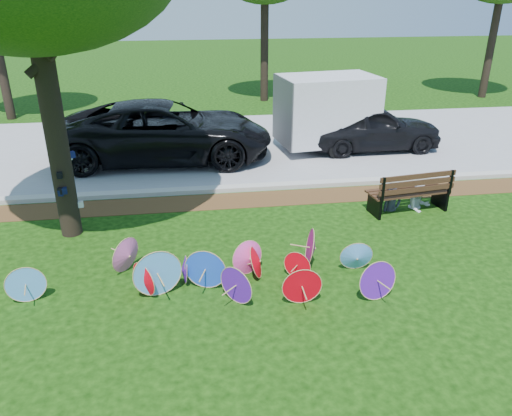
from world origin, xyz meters
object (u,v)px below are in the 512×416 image
(black_van, at_px, (165,131))
(park_bench, at_px, (408,190))
(parasol_pile, at_px, (228,269))
(dark_pickup, at_px, (371,127))
(person_right, at_px, (422,184))
(person_left, at_px, (394,185))
(cargo_trailer, at_px, (327,109))

(black_van, relative_size, park_bench, 3.26)
(parasol_pile, bearing_deg, dark_pickup, 54.46)
(dark_pickup, distance_m, person_right, 4.80)
(parasol_pile, xyz_separation_m, dark_pickup, (5.39, 7.55, 0.40))
(parasol_pile, xyz_separation_m, person_right, (4.93, 2.78, 0.29))
(dark_pickup, bearing_deg, person_left, 165.83)
(cargo_trailer, bearing_deg, black_van, 176.10)
(dark_pickup, xyz_separation_m, person_right, (-0.46, -4.78, -0.11))
(black_van, distance_m, person_right, 7.75)
(dark_pickup, xyz_separation_m, cargo_trailer, (-1.46, 0.21, 0.59))
(black_van, xyz_separation_m, cargo_trailer, (5.19, 0.34, 0.44))
(black_van, height_order, cargo_trailer, cargo_trailer)
(black_van, bearing_deg, parasol_pile, -167.74)
(parasol_pile, xyz_separation_m, park_bench, (4.58, 2.73, 0.16))
(black_van, relative_size, cargo_trailer, 2.17)
(parasol_pile, relative_size, person_right, 5.16)
(park_bench, bearing_deg, cargo_trailer, 89.58)
(dark_pickup, relative_size, cargo_trailer, 1.49)
(black_van, distance_m, person_left, 7.20)
(cargo_trailer, relative_size, person_left, 2.26)
(dark_pickup, distance_m, cargo_trailer, 1.59)
(cargo_trailer, bearing_deg, parasol_pile, -124.49)
(parasol_pile, height_order, cargo_trailer, cargo_trailer)
(parasol_pile, relative_size, park_bench, 3.36)
(cargo_trailer, distance_m, person_left, 5.04)
(parasol_pile, distance_m, park_bench, 5.34)
(parasol_pile, height_order, dark_pickup, dark_pickup)
(parasol_pile, height_order, person_right, person_right)
(person_right, bearing_deg, parasol_pile, -161.27)
(parasol_pile, distance_m, dark_pickup, 9.29)
(cargo_trailer, bearing_deg, person_right, -86.26)
(person_right, bearing_deg, person_left, 169.37)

